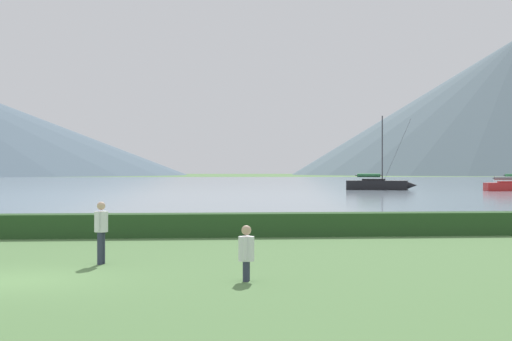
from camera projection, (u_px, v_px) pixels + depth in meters
name	position (u px, v px, depth m)	size (l,w,h in m)	color
ground_plane	(9.00, 281.00, 16.91)	(1000.00, 1000.00, 0.00)	#517A42
harbor_water	(171.00, 182.00, 153.40)	(320.00, 246.00, 0.00)	#8499A8
hedge_line	(81.00, 226.00, 27.87)	(80.00, 1.20, 0.87)	#284C23
sailboat_slip_1	(378.00, 184.00, 95.37)	(8.82, 4.89, 9.36)	black
person_seated_viewer	(246.00, 250.00, 16.90)	(0.36, 0.56, 1.25)	#2D3347
person_standing_walker	(101.00, 227.00, 19.95)	(0.36, 0.55, 1.65)	#2D3347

